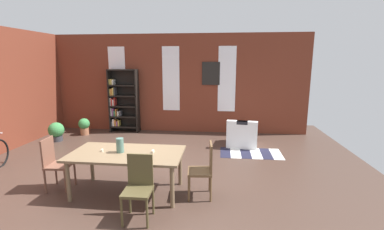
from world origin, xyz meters
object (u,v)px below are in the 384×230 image
dining_chair_head_left (55,162)px  bookshelf_tall (122,102)px  vase_on_table (120,145)px  potted_plant_by_shelf (56,131)px  potted_plant_corner (84,126)px  dining_chair_near_right (139,185)px  armchair_white (242,136)px  dining_table (127,157)px  dining_chair_head_right (204,168)px

dining_chair_head_left → bookshelf_tall: 4.14m
bookshelf_tall → vase_on_table: bearing=-69.9°
potted_plant_by_shelf → potted_plant_corner: size_ratio=1.05×
dining_chair_head_left → dining_chair_near_right: bearing=-22.4°
vase_on_table → potted_plant_by_shelf: bearing=137.2°
bookshelf_tall → armchair_white: 4.04m
dining_table → armchair_white: armchair_white is taller
dining_chair_near_right → bookshelf_tall: bookshelf_tall is taller
potted_plant_by_shelf → dining_chair_near_right: bearing=-44.7°
dining_chair_near_right → armchair_white: 4.09m
vase_on_table → armchair_white: size_ratio=0.28×
vase_on_table → dining_chair_head_left: size_ratio=0.26×
dining_chair_head_left → potted_plant_corner: bearing=110.7°
dining_chair_head_right → vase_on_table: bearing=-179.7°
dining_table → dining_chair_near_right: size_ratio=2.03×
dining_chair_near_right → dining_chair_head_left: (-1.77, 0.73, 0.00)m
dining_chair_near_right → potted_plant_by_shelf: 5.03m
dining_chair_head_right → potted_plant_by_shelf: size_ratio=1.73×
dining_table → dining_chair_head_right: bearing=0.3°
potted_plant_by_shelf → armchair_white: bearing=1.7°
potted_plant_by_shelf → potted_plant_corner: potted_plant_by_shelf is taller
dining_chair_near_right → dining_chair_head_left: same height
dining_chair_head_right → potted_plant_by_shelf: 5.28m
armchair_white → potted_plant_by_shelf: (-5.33, -0.15, 0.01)m
bookshelf_tall → armchair_white: bookshelf_tall is taller
dining_table → armchair_white: (2.20, 2.95, -0.39)m
bookshelf_tall → potted_plant_corner: bearing=-152.4°
dining_chair_head_right → armchair_white: 3.08m
dining_table → potted_plant_by_shelf: 4.22m
vase_on_table → armchair_white: bearing=52.0°
bookshelf_tall → armchair_white: bearing=-16.7°
bookshelf_tall → potted_plant_corner: (-1.06, -0.56, -0.70)m
potted_plant_by_shelf → dining_table: bearing=-41.7°
dining_chair_head_left → potted_plant_by_shelf: size_ratio=1.73×
potted_plant_corner → dining_chair_head_left: bearing=-69.3°
vase_on_table → dining_chair_head_left: (-1.22, -0.01, -0.35)m
armchair_white → dining_table: bearing=-126.6°
dining_chair_head_right → dining_chair_near_right: bearing=-140.7°
dining_chair_head_right → armchair_white: size_ratio=1.06×
vase_on_table → dining_chair_head_right: 1.49m
armchair_white → dining_chair_near_right: bearing=-115.6°
armchair_white → potted_plant_by_shelf: armchair_white is taller
dining_chair_near_right → dining_chair_head_right: bearing=39.3°
dining_table → potted_plant_corner: bearing=127.1°
armchair_white → potted_plant_corner: bearing=173.1°
dining_chair_near_right → potted_plant_by_shelf: bearing=135.3°
dining_table → dining_chair_head_left: 1.35m
armchair_white → potted_plant_corner: armchair_white is taller
vase_on_table → armchair_white: 3.79m
dining_table → potted_plant_corner: dining_table is taller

